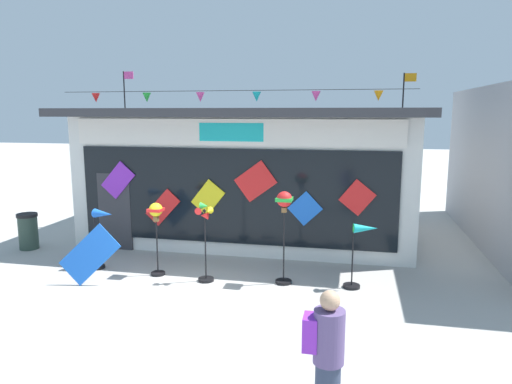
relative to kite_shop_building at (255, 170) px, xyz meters
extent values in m
plane|color=#ADAAA5|center=(-0.59, -5.68, -1.84)|extent=(80.00, 80.00, 0.00)
cube|color=silver|center=(0.00, 0.06, -0.12)|extent=(8.72, 5.27, 3.43)
cube|color=#333338|center=(0.00, -0.36, 1.70)|extent=(9.12, 6.10, 0.20)
cube|color=white|center=(0.00, -2.62, 1.24)|extent=(8.02, 0.08, 0.62)
cube|color=#19B7BC|center=(0.00, -2.65, 1.24)|extent=(1.57, 0.04, 0.43)
cube|color=black|center=(0.00, -2.61, -0.32)|extent=(7.85, 0.06, 2.33)
cube|color=#333338|center=(-3.14, -2.62, -0.84)|extent=(0.90, 0.07, 2.00)
cube|color=purple|center=(-2.98, -2.67, 0.00)|extent=(0.96, 0.03, 0.98)
cube|color=red|center=(-1.79, -2.67, -0.66)|extent=(0.94, 0.03, 0.97)
cube|color=yellow|center=(-0.59, -2.67, -0.36)|extent=(0.88, 0.03, 0.92)
cube|color=red|center=(0.60, -2.67, 0.08)|extent=(1.06, 0.03, 1.02)
cube|color=blue|center=(1.79, -2.67, -0.53)|extent=(0.84, 0.03, 0.84)
cube|color=red|center=(2.98, -2.67, -0.22)|extent=(0.85, 0.03, 0.86)
cylinder|color=black|center=(0.00, -2.88, 2.19)|extent=(8.37, 0.01, 0.01)
cone|color=red|center=(-3.34, -2.88, 2.05)|extent=(0.20, 0.20, 0.22)
cone|color=green|center=(-2.00, -2.88, 2.05)|extent=(0.20, 0.20, 0.22)
cone|color=#EA4CA3|center=(-0.67, -2.88, 2.05)|extent=(0.20, 0.20, 0.22)
cone|color=#19B7BC|center=(0.67, -2.88, 2.05)|extent=(0.20, 0.20, 0.22)
cone|color=#EA4CA3|center=(2.01, -2.88, 2.05)|extent=(0.20, 0.20, 0.22)
cone|color=orange|center=(3.35, -2.88, 2.05)|extent=(0.20, 0.20, 0.22)
cylinder|color=black|center=(-4.11, 0.06, 2.36)|extent=(0.04, 0.04, 1.14)
cube|color=#EA4CA3|center=(-3.95, 0.06, 2.81)|extent=(0.32, 0.02, 0.22)
cylinder|color=black|center=(4.11, 0.06, 2.27)|extent=(0.04, 0.04, 0.95)
cube|color=orange|center=(4.27, 0.06, 2.63)|extent=(0.32, 0.02, 0.22)
cylinder|color=black|center=(-2.82, -4.12, -1.81)|extent=(0.36, 0.36, 0.06)
cylinder|color=black|center=(-2.82, -4.12, -1.19)|extent=(0.03, 0.03, 1.29)
cone|color=blue|center=(-2.59, -4.12, -0.55)|extent=(0.49, 0.27, 0.21)
cylinder|color=blue|center=(-2.82, -4.12, -0.55)|extent=(0.03, 0.16, 0.16)
cylinder|color=black|center=(-1.27, -4.24, -1.81)|extent=(0.31, 0.31, 0.06)
cylinder|color=black|center=(-1.27, -4.24, -1.18)|extent=(0.03, 0.03, 1.32)
sphere|color=yellow|center=(-1.27, -4.24, -0.37)|extent=(0.30, 0.30, 0.30)
cube|color=red|center=(-1.27, -4.24, -0.37)|extent=(0.30, 0.30, 0.07)
cube|color=brown|center=(-1.27, -4.24, -0.58)|extent=(0.10, 0.10, 0.10)
cylinder|color=black|center=(-0.11, -4.38, -1.81)|extent=(0.34, 0.34, 0.06)
cylinder|color=black|center=(-0.11, -4.38, -1.07)|extent=(0.03, 0.03, 1.53)
cylinder|color=black|center=(-0.11, -4.42, -0.30)|extent=(0.06, 0.04, 0.06)
cone|color=yellow|center=(-0.01, -4.42, -0.30)|extent=(0.15, 0.16, 0.15)
cone|color=green|center=(-0.11, -4.42, -0.20)|extent=(0.16, 0.15, 0.15)
cone|color=red|center=(-0.21, -4.42, -0.30)|extent=(0.15, 0.16, 0.15)
cone|color=red|center=(-0.11, -4.42, -0.41)|extent=(0.16, 0.15, 0.15)
cylinder|color=black|center=(1.52, -4.17, -1.81)|extent=(0.34, 0.34, 0.06)
cylinder|color=black|center=(1.52, -4.17, -1.02)|extent=(0.03, 0.03, 1.63)
sphere|color=red|center=(1.52, -4.17, -0.04)|extent=(0.32, 0.32, 0.32)
cube|color=green|center=(1.52, -4.17, -0.04)|extent=(0.33, 0.33, 0.07)
cube|color=brown|center=(1.52, -4.17, -0.27)|extent=(0.10, 0.10, 0.10)
cylinder|color=black|center=(2.92, -4.13, -1.81)|extent=(0.35, 0.35, 0.06)
cylinder|color=black|center=(2.92, -4.13, -1.21)|extent=(0.03, 0.03, 1.26)
cone|color=#19B7BC|center=(3.16, -4.13, -0.58)|extent=(0.51, 0.29, 0.19)
cylinder|color=green|center=(2.92, -4.13, -0.58)|extent=(0.03, 0.16, 0.16)
cylinder|color=#604C7F|center=(2.70, -8.69, -0.68)|extent=(0.34, 0.34, 0.60)
sphere|color=tan|center=(2.70, -8.69, -0.27)|extent=(0.22, 0.22, 0.22)
cube|color=purple|center=(2.50, -8.69, -0.65)|extent=(0.16, 0.26, 0.38)
cylinder|color=#2D4238|center=(-5.40, -3.07, -1.41)|extent=(0.48, 0.48, 0.86)
cylinder|color=black|center=(-5.40, -3.07, -0.94)|extent=(0.52, 0.52, 0.08)
cube|color=blue|center=(-2.39, -5.07, -1.20)|extent=(1.28, 0.30, 1.28)
camera|label=1|loc=(2.92, -13.46, 1.71)|focal=32.91mm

